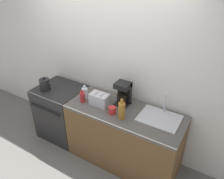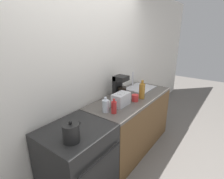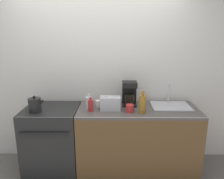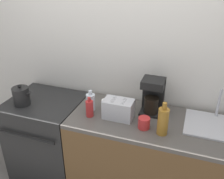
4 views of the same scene
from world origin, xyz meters
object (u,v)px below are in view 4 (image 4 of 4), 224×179
object	(u,v)px
cup_white	(105,104)
toaster	(118,109)
kettle	(21,96)
bottle_amber	(163,121)
cup_red	(144,123)
stove	(49,136)
bottle_red	(90,108)
coffee_maker	(153,95)
bottle_clear	(91,102)

from	to	relation	value
cup_white	toaster	bearing A→B (deg)	-33.00
kettle	toaster	xyz separation A→B (m)	(0.96, 0.09, -0.00)
bottle_amber	cup_red	size ratio (longest dim) A/B	2.87
bottle_amber	kettle	bearing A→B (deg)	179.15
stove	kettle	bearing A→B (deg)	-140.35
bottle_red	bottle_amber	distance (m)	0.66
stove	bottle_amber	xyz separation A→B (m)	(1.21, -0.15, 0.56)
coffee_maker	bottle_red	bearing A→B (deg)	-153.07
toaster	cup_red	world-z (taller)	toaster
bottle_clear	cup_white	distance (m)	0.14
toaster	cup_red	size ratio (longest dim) A/B	2.64
coffee_maker	cup_red	world-z (taller)	coffee_maker
toaster	bottle_red	world-z (taller)	bottle_red
cup_red	coffee_maker	bearing A→B (deg)	87.86
bottle_amber	cup_white	xyz separation A→B (m)	(-0.57, 0.21, -0.07)
toaster	bottle_amber	bearing A→B (deg)	-14.84
kettle	bottle_red	size ratio (longest dim) A/B	1.13
toaster	cup_red	xyz separation A→B (m)	(0.25, -0.08, -0.04)
bottle_clear	cup_white	world-z (taller)	bottle_clear
bottle_clear	kettle	bearing A→B (deg)	-169.09
kettle	coffee_maker	size ratio (longest dim) A/B	0.64
stove	coffee_maker	bearing A→B (deg)	8.32
bottle_clear	bottle_amber	bearing A→B (deg)	-12.21
coffee_maker	cup_red	bearing A→B (deg)	-92.14
toaster	bottle_clear	distance (m)	0.29
stove	kettle	xyz separation A→B (m)	(-0.16, -0.13, 0.53)
coffee_maker	kettle	bearing A→B (deg)	-166.82
kettle	coffee_maker	distance (m)	1.25
coffee_maker	bottle_clear	bearing A→B (deg)	-164.09
bottle_red	bottle_clear	bearing A→B (deg)	108.55
toaster	bottle_amber	distance (m)	0.42
cup_red	bottle_amber	bearing A→B (deg)	-9.90
coffee_maker	cup_white	size ratio (longest dim) A/B	3.70
bottle_amber	cup_red	world-z (taller)	bottle_amber
kettle	cup_white	size ratio (longest dim) A/B	2.35
bottle_amber	cup_red	bearing A→B (deg)	170.10
kettle	coffee_maker	bearing A→B (deg)	13.18
stove	bottle_red	distance (m)	0.76
coffee_maker	bottle_red	xyz separation A→B (m)	(-0.51, -0.26, -0.09)
bottle_red	bottle_amber	xyz separation A→B (m)	(0.66, -0.05, 0.04)
toaster	stove	bearing A→B (deg)	176.96
toaster	coffee_maker	distance (m)	0.34
stove	toaster	distance (m)	0.96
coffee_maker	bottle_amber	distance (m)	0.34
stove	cup_red	xyz separation A→B (m)	(1.05, -0.12, 0.49)
coffee_maker	toaster	bearing A→B (deg)	-142.83
bottle_clear	toaster	bearing A→B (deg)	-8.38
bottle_red	cup_white	size ratio (longest dim) A/B	2.08
bottle_red	bottle_amber	size ratio (longest dim) A/B	0.66
kettle	cup_red	xyz separation A→B (m)	(1.21, 0.01, -0.04)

